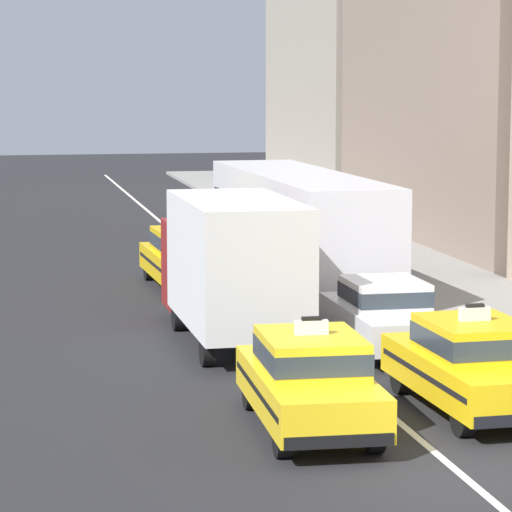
% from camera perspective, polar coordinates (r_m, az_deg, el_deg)
% --- Properties ---
extents(ground_plane, '(160.00, 160.00, 0.00)m').
position_cam_1_polar(ground_plane, '(20.31, 8.93, -9.34)').
color(ground_plane, '#232326').
extents(lane_stripe_left_right, '(0.14, 80.00, 0.01)m').
position_cam_1_polar(lane_stripe_left_right, '(39.23, -1.27, -0.90)').
color(lane_stripe_left_right, silver).
rests_on(lane_stripe_left_right, ground).
extents(sidewalk_curb, '(4.00, 90.00, 0.15)m').
position_cam_1_polar(sidewalk_curb, '(35.91, 9.00, -1.70)').
color(sidewalk_curb, gray).
rests_on(sidewalk_curb, ground).
extents(taxi_left_nearest, '(1.97, 4.62, 1.96)m').
position_cam_1_polar(taxi_left_nearest, '(22.44, 2.31, -5.27)').
color(taxi_left_nearest, black).
rests_on(taxi_left_nearest, ground).
extents(box_truck_left_second, '(2.34, 6.98, 3.27)m').
position_cam_1_polar(box_truck_left_second, '(29.61, -1.10, -0.29)').
color(box_truck_left_second, black).
rests_on(box_truck_left_second, ground).
extents(taxi_left_third, '(1.98, 4.62, 1.96)m').
position_cam_1_polar(taxi_left_third, '(37.24, -3.09, -0.02)').
color(taxi_left_third, black).
rests_on(taxi_left_third, ground).
extents(taxi_right_nearest, '(1.95, 4.61, 1.96)m').
position_cam_1_polar(taxi_right_nearest, '(23.93, 9.16, -4.53)').
color(taxi_right_nearest, black).
rests_on(taxi_right_nearest, ground).
extents(sedan_right_second, '(1.76, 4.30, 1.58)m').
position_cam_1_polar(sedan_right_second, '(28.78, 5.46, -2.44)').
color(sedan_right_second, black).
rests_on(sedan_right_second, ground).
extents(bus_right_third, '(2.88, 11.28, 3.22)m').
position_cam_1_polar(bus_right_third, '(36.84, 1.83, 1.38)').
color(bus_right_third, black).
rests_on(bus_right_third, ground).
extents(sedan_right_fourth, '(1.76, 4.30, 1.58)m').
position_cam_1_polar(sedan_right_fourth, '(45.86, -0.61, 1.44)').
color(sedan_right_fourth, black).
rests_on(sedan_right_fourth, ground).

